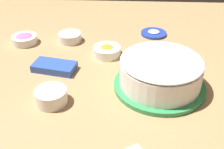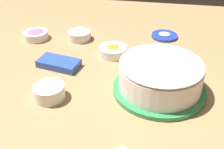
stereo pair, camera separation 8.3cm
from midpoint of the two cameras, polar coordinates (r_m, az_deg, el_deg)
ground_plane at (r=0.87m, az=-2.21°, el=-1.35°), size 1.54×1.54×0.00m
frosted_cake at (r=0.82m, az=12.82°, el=-0.44°), size 0.27×0.27×0.11m
frosting_tub_lid at (r=1.16m, az=12.81°, el=7.77°), size 0.11×0.11×0.02m
sprinkle_bowl_pink at (r=1.15m, az=-13.42°, el=7.97°), size 0.10×0.10×0.04m
sprinkle_bowl_yellow at (r=1.12m, az=-4.59°, el=8.04°), size 0.09×0.09×0.03m
sprinkle_bowl_green at (r=0.80m, az=-9.93°, el=-3.55°), size 0.09×0.09×0.04m
sprinkle_bowl_orange at (r=1.00m, az=2.60°, el=4.91°), size 0.10×0.10×0.03m
candy_box_lower at (r=0.94m, az=-8.44°, el=2.22°), size 0.15×0.10×0.02m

